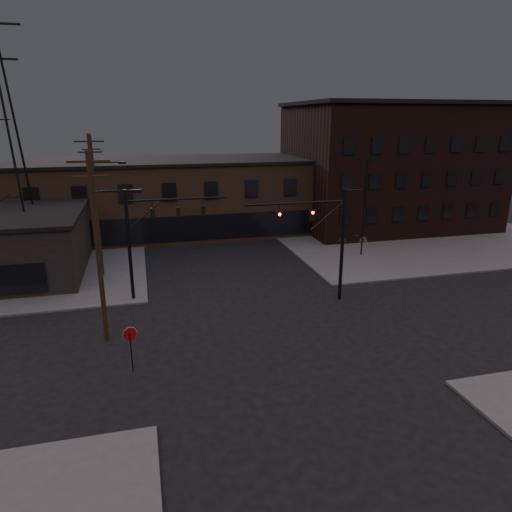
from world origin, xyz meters
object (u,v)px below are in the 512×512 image
(traffic_signal_near, at_px, (328,234))
(traffic_signal_far, at_px, (147,232))
(parked_car_lot_b, at_px, (349,236))
(car_crossing, at_px, (224,229))
(parked_car_lot_a, at_px, (365,229))
(stop_sign, at_px, (130,339))

(traffic_signal_near, height_order, traffic_signal_far, same)
(traffic_signal_near, bearing_deg, parked_car_lot_b, 58.78)
(traffic_signal_far, bearing_deg, car_crossing, 63.54)
(traffic_signal_near, bearing_deg, car_crossing, 99.56)
(parked_car_lot_b, bearing_deg, traffic_signal_far, 118.25)
(traffic_signal_far, height_order, parked_car_lot_a, traffic_signal_far)
(parked_car_lot_a, distance_m, parked_car_lot_b, 3.66)
(traffic_signal_near, relative_size, traffic_signal_far, 1.00)
(parked_car_lot_a, relative_size, car_crossing, 0.96)
(traffic_signal_far, bearing_deg, parked_car_lot_b, 27.45)
(traffic_signal_far, distance_m, parked_car_lot_a, 27.28)
(traffic_signal_near, xyz_separation_m, parked_car_lot_a, (11.56, 16.49, -4.07))
(traffic_signal_near, xyz_separation_m, parked_car_lot_b, (8.65, 14.26, -4.20))
(traffic_signal_near, bearing_deg, parked_car_lot_a, 54.97)
(traffic_signal_near, height_order, parked_car_lot_a, traffic_signal_near)
(parked_car_lot_b, xyz_separation_m, car_crossing, (-12.14, 6.48, -0.02))
(parked_car_lot_b, distance_m, car_crossing, 13.76)
(parked_car_lot_b, bearing_deg, stop_sign, 134.12)
(traffic_signal_near, distance_m, parked_car_lot_b, 17.20)
(traffic_signal_near, distance_m, car_crossing, 21.45)
(traffic_signal_far, bearing_deg, traffic_signal_near, -16.17)
(parked_car_lot_b, bearing_deg, parked_car_lot_a, -51.84)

